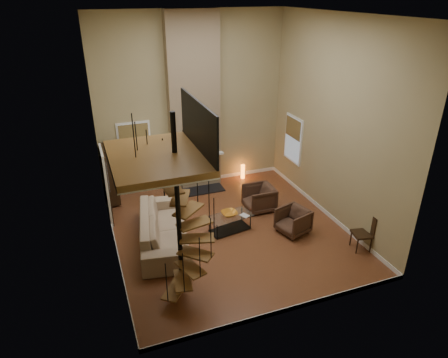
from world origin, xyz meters
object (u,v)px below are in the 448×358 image
object	(u,v)px
armchair_far	(295,220)
accent_lamp	(243,172)
side_chair	(366,231)
hutch	(110,174)
floor_lamp	(162,163)
armchair_near	(262,198)
coffee_table	(230,221)
sofa	(163,228)

from	to	relation	value
armchair_far	accent_lamp	bearing A→B (deg)	163.69
side_chair	hutch	bearing A→B (deg)	140.30
floor_lamp	armchair_near	bearing A→B (deg)	-23.28
armchair_near	side_chair	bearing A→B (deg)	30.31
floor_lamp	accent_lamp	size ratio (longest dim) A/B	3.52
hutch	coffee_table	distance (m)	3.98
side_chair	floor_lamp	bearing A→B (deg)	137.17
coffee_table	sofa	bearing A→B (deg)	176.23
hutch	side_chair	bearing A→B (deg)	-39.70
armchair_near	side_chair	size ratio (longest dim) A/B	0.88
sofa	floor_lamp	world-z (taller)	floor_lamp
sofa	coffee_table	world-z (taller)	sofa
sofa	armchair_near	size ratio (longest dim) A/B	3.49
floor_lamp	armchair_far	bearing A→B (deg)	-41.26
armchair_far	coffee_table	size ratio (longest dim) A/B	0.60
armchair_far	coffee_table	bearing A→B (deg)	-128.62
armchair_near	accent_lamp	world-z (taller)	armchair_near
sofa	accent_lamp	xyz separation A→B (m)	(3.43, 2.83, -0.15)
armchair_near	armchair_far	world-z (taller)	armchair_near
hutch	armchair_near	size ratio (longest dim) A/B	2.09
sofa	coffee_table	size ratio (longest dim) A/B	2.32
armchair_far	side_chair	world-z (taller)	side_chair
coffee_table	accent_lamp	bearing A→B (deg)	61.23
sofa	armchair_far	world-z (taller)	sofa
coffee_table	accent_lamp	size ratio (longest dim) A/B	2.62
hutch	coffee_table	size ratio (longest dim) A/B	1.39
hutch	accent_lamp	size ratio (longest dim) A/B	3.63
armchair_near	accent_lamp	bearing A→B (deg)	173.08
floor_lamp	accent_lamp	world-z (taller)	floor_lamp
sofa	armchair_far	distance (m)	3.52
hutch	coffee_table	bearing A→B (deg)	-44.35
sofa	accent_lamp	world-z (taller)	sofa
coffee_table	accent_lamp	xyz separation A→B (m)	(1.62, 2.95, -0.03)
coffee_table	hutch	bearing A→B (deg)	135.65
coffee_table	armchair_far	bearing A→B (deg)	-22.30
armchair_far	coffee_table	world-z (taller)	armchair_far
hutch	armchair_near	bearing A→B (deg)	-25.22
sofa	armchair_far	size ratio (longest dim) A/B	3.87
armchair_far	hutch	bearing A→B (deg)	-143.91
sofa	accent_lamp	size ratio (longest dim) A/B	6.07
accent_lamp	floor_lamp	bearing A→B (deg)	-161.54
armchair_near	floor_lamp	xyz separation A→B (m)	(-2.68, 1.15, 1.06)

